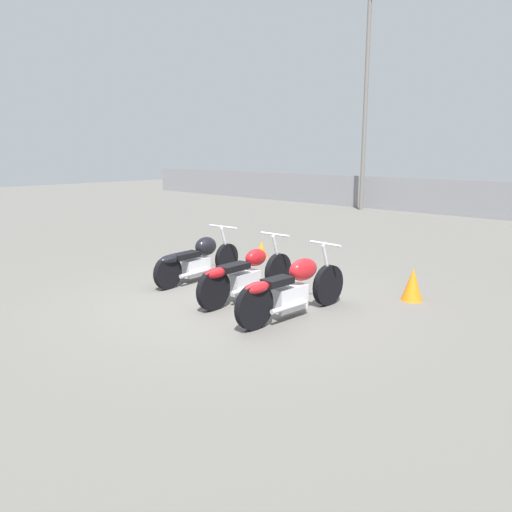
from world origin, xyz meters
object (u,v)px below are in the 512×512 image
(motorcycle_slot_1, at_px, (246,275))
(motorcycle_slot_2, at_px, (293,288))
(traffic_cone_far, at_px, (261,249))
(light_pole_left, at_px, (366,84))
(motorcycle_slot_0, at_px, (198,259))
(traffic_cone_near, at_px, (413,284))

(motorcycle_slot_1, bearing_deg, motorcycle_slot_2, -10.66)
(traffic_cone_far, bearing_deg, light_pole_left, 109.59)
(motorcycle_slot_0, distance_m, motorcycle_slot_2, 2.63)
(motorcycle_slot_1, bearing_deg, traffic_cone_near, 39.79)
(motorcycle_slot_1, distance_m, traffic_cone_near, 2.69)
(light_pole_left, bearing_deg, motorcycle_slot_0, -71.56)
(light_pole_left, relative_size, traffic_cone_near, 15.92)
(motorcycle_slot_1, xyz_separation_m, motorcycle_slot_2, (1.10, -0.15, 0.03))
(traffic_cone_near, xyz_separation_m, traffic_cone_far, (-4.04, 0.74, -0.08))
(motorcycle_slot_0, bearing_deg, traffic_cone_near, 18.87)
(motorcycle_slot_0, height_order, traffic_cone_near, motorcycle_slot_0)
(light_pole_left, relative_size, motorcycle_slot_0, 3.97)
(light_pole_left, xyz_separation_m, motorcycle_slot_1, (5.51, -12.27, -4.52))
(motorcycle_slot_1, bearing_deg, motorcycle_slot_0, 167.90)
(light_pole_left, xyz_separation_m, motorcycle_slot_0, (4.01, -12.02, -4.52))
(motorcycle_slot_0, relative_size, motorcycle_slot_1, 0.97)
(light_pole_left, xyz_separation_m, traffic_cone_far, (3.45, -9.70, -4.74))
(motorcycle_slot_2, bearing_deg, traffic_cone_far, 141.83)
(motorcycle_slot_0, xyz_separation_m, motorcycle_slot_2, (2.60, -0.40, 0.02))
(motorcycle_slot_0, xyz_separation_m, traffic_cone_near, (3.48, 1.58, -0.15))
(motorcycle_slot_1, bearing_deg, light_pole_left, 111.37)
(motorcycle_slot_1, xyz_separation_m, traffic_cone_far, (-2.06, 2.57, -0.22))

